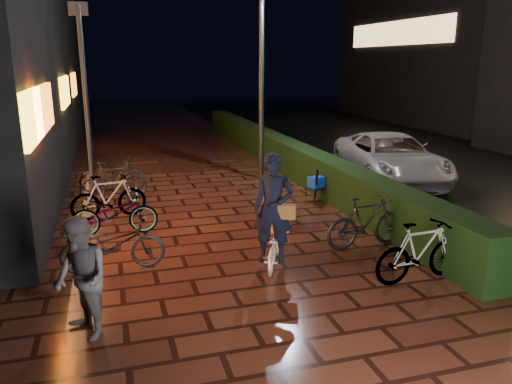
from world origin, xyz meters
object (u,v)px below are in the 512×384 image
object	(u,v)px
cart_assembly	(316,183)
bystander_person	(81,278)
van	(390,158)
traffic_barrier	(274,209)
cyclist	(273,226)

from	to	relation	value
cart_assembly	bystander_person	bearing A→B (deg)	-136.71
van	cart_assembly	xyz separation A→B (m)	(-3.03, -1.50, -0.23)
van	traffic_barrier	xyz separation A→B (m)	(-4.62, -2.84, -0.39)
bystander_person	van	bearing A→B (deg)	101.14
van	cyclist	distance (m)	7.51
cyclist	cart_assembly	bearing A→B (deg)	57.08
cyclist	bystander_person	bearing A→B (deg)	-154.63
cart_assembly	traffic_barrier	bearing A→B (deg)	-140.03
van	cart_assembly	world-z (taller)	van
bystander_person	cyclist	xyz separation A→B (m)	(3.08, 1.46, -0.06)
van	traffic_barrier	world-z (taller)	van
bystander_person	cyclist	distance (m)	3.41
bystander_person	van	distance (m)	10.79
van	cyclist	size ratio (longest dim) A/B	2.47
bystander_person	cart_assembly	distance (m)	7.52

